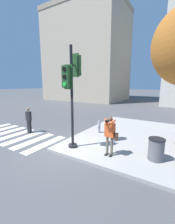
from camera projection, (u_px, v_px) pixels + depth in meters
The scene contains 9 objects.
ground_plane at pixel (62, 150), 7.14m from camera, with size 160.00×160.00×0.00m, color #4C4C4F.
sidewalk_corner at pixel (153, 140), 8.23m from camera, with size 8.00×8.00×0.13m.
crosswalk_stripes at pixel (14, 135), 9.20m from camera, with size 5.92×2.67×0.01m.
traffic_signal_pole at pixel (72, 85), 6.62m from camera, with size 0.45×1.12×4.62m.
person_photographer at pixel (110, 133), 6.15m from camera, with size 0.58×0.54×1.66m.
pedestrian_distant at pixel (29, 120), 9.47m from camera, with size 0.34×0.20×1.63m.
fire_hydrant at pixel (99, 127), 9.17m from camera, with size 0.17×0.23×0.77m.
trash_bin at pixel (156, 149), 5.87m from camera, with size 0.62×0.62×0.88m.
building_left at pixel (87, 56), 28.96m from camera, with size 14.50×10.42×16.81m.
Camera 1 is at (4.55, -5.03, 3.11)m, focal length 24.00 mm.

